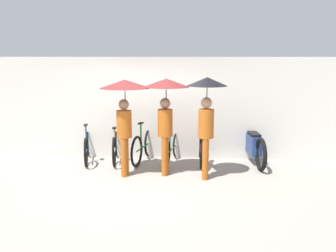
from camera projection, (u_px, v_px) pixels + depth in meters
The scene contains 11 objects.
ground_plane at pixel (134, 183), 7.65m from camera, with size 30.00×30.00×0.00m, color gray.
back_wall at pixel (145, 108), 9.37m from camera, with size 12.07×0.12×2.53m.
parked_bicycle_0 at pixel (87, 146), 9.21m from camera, with size 0.54×1.67×1.00m.
parked_bicycle_1 at pixel (115, 146), 9.20m from camera, with size 0.44×1.64×0.98m.
parked_bicycle_2 at pixel (143, 146), 9.14m from camera, with size 0.51×1.68×1.10m.
parked_bicycle_3 at pixel (172, 148), 9.06m from camera, with size 0.50×1.64×1.07m.
parked_bicycle_4 at pixel (200, 147), 9.04m from camera, with size 0.44×1.75×1.02m.
pedestrian_leading at pixel (125, 99), 7.92m from camera, with size 1.08×1.08×2.06m.
pedestrian_center at pixel (166, 100), 7.99m from camera, with size 1.00×1.00×2.08m.
pedestrian_trailing at pixel (207, 104), 7.72m from camera, with size 0.85×0.85×2.13m.
motorcycle at pixel (254, 146), 9.02m from camera, with size 0.58×2.05×0.95m.
Camera 1 is at (1.15, -7.24, 2.58)m, focal length 40.00 mm.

